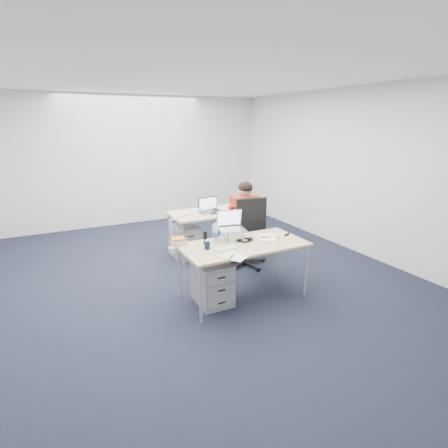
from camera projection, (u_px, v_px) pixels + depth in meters
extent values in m
plane|color=black|center=(197.00, 280.00, 5.11)|extent=(7.00, 7.00, 0.00)
cube|color=silver|center=(134.00, 161.00, 7.71)|extent=(6.00, 0.02, 2.80)
cube|color=silver|center=(355.00, 172.00, 6.02)|extent=(0.02, 7.00, 2.80)
cube|color=white|center=(192.00, 73.00, 4.33)|extent=(6.00, 7.00, 0.01)
cube|color=tan|center=(243.00, 245.00, 4.44)|extent=(1.60, 0.80, 0.03)
cylinder|color=#B7BABC|center=(201.00, 295.00, 3.92)|extent=(0.04, 0.04, 0.70)
cylinder|color=#B7BABC|center=(306.00, 270.00, 4.57)|extent=(0.04, 0.04, 0.70)
cylinder|color=#B7BABC|center=(179.00, 272.00, 4.52)|extent=(0.04, 0.04, 0.70)
cylinder|color=#B7BABC|center=(275.00, 253.00, 5.17)|extent=(0.04, 0.04, 0.70)
cube|color=tan|center=(216.00, 212.00, 6.08)|extent=(1.60, 0.80, 0.03)
cylinder|color=#B7BABC|center=(183.00, 244.00, 5.56)|extent=(0.04, 0.04, 0.70)
cylinder|color=#B7BABC|center=(263.00, 231.00, 6.21)|extent=(0.04, 0.04, 0.70)
cylinder|color=#B7BABC|center=(169.00, 232.00, 6.15)|extent=(0.04, 0.04, 0.70)
cylinder|color=#B7BABC|center=(243.00, 222.00, 6.81)|extent=(0.04, 0.04, 0.70)
cylinder|color=black|center=(244.00, 248.00, 5.58)|extent=(0.05, 0.05, 0.44)
cube|color=black|center=(245.00, 234.00, 5.52)|extent=(0.55, 0.55, 0.08)
cube|color=black|center=(251.00, 217.00, 5.20)|extent=(0.47, 0.12, 0.56)
cube|color=#A32C17|center=(245.00, 214.00, 5.43)|extent=(0.42, 0.24, 0.57)
sphere|color=tan|center=(245.00, 189.00, 5.32)|extent=(0.22, 0.22, 0.22)
cube|color=gray|center=(212.00, 283.00, 4.39)|extent=(0.40, 0.50, 0.55)
cube|color=gray|center=(186.00, 242.00, 5.90)|extent=(0.40, 0.50, 0.55)
cube|color=white|center=(226.00, 249.00, 4.24)|extent=(0.31, 0.17, 0.01)
ellipsoid|color=white|center=(276.00, 236.00, 4.68)|extent=(0.08, 0.11, 0.03)
cylinder|color=#121C39|center=(207.00, 244.00, 4.24)|extent=(0.09, 0.09, 0.12)
cylinder|color=silver|center=(215.00, 232.00, 4.49)|extent=(0.09, 0.09, 0.25)
cube|color=silver|center=(178.00, 241.00, 4.40)|extent=(0.21, 0.17, 0.09)
cube|color=black|center=(205.00, 238.00, 4.41)|extent=(0.05, 0.04, 0.17)
cube|color=#D8C57D|center=(233.00, 257.00, 3.99)|extent=(0.31, 0.35, 0.01)
cube|color=#D8C57D|center=(266.00, 238.00, 4.65)|extent=(0.34, 0.39, 0.01)
cylinder|color=white|center=(248.00, 203.00, 6.43)|extent=(0.08, 0.08, 0.10)
cube|color=white|center=(203.00, 210.00, 6.17)|extent=(0.19, 0.27, 0.01)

